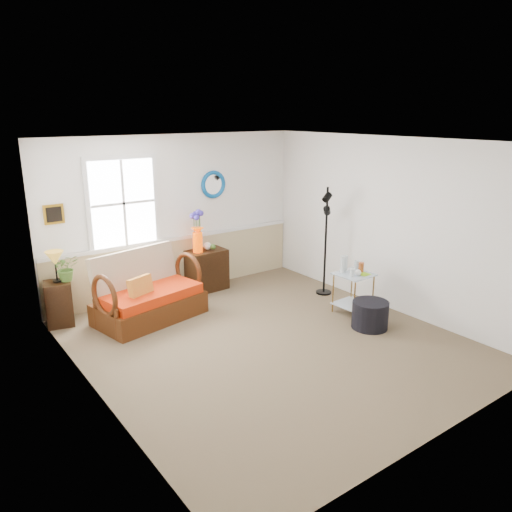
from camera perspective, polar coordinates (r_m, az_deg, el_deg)
floor at (r=6.69m, az=1.50°, el=-9.86°), size 4.50×5.00×0.01m
ceiling at (r=6.02m, az=1.68°, el=12.98°), size 4.50×5.00×0.01m
walls at (r=6.23m, az=1.58°, el=0.95°), size 4.51×5.01×2.60m
wainscot at (r=8.49m, az=-8.75°, el=-1.03°), size 4.46×0.02×0.90m
chair_rail at (r=8.35m, az=-8.86°, el=2.03°), size 4.46×0.04×0.06m
window at (r=7.85m, az=-14.92°, el=5.85°), size 1.14×0.06×1.44m
picture at (r=7.57m, az=-22.12°, el=4.44°), size 0.28×0.03×0.28m
mirror at (r=8.54m, az=-4.92°, el=8.15°), size 0.47×0.07×0.47m
loveseat at (r=7.40m, az=-12.16°, el=-3.46°), size 1.66×1.14×0.99m
throw_pillow at (r=7.22m, az=-13.00°, el=-3.83°), size 0.40×0.23×0.39m
lamp_stand at (r=7.62m, az=-21.59°, el=-5.07°), size 0.44×0.44×0.64m
table_lamp at (r=7.43m, az=-21.92°, el=-1.18°), size 0.30×0.30×0.45m
potted_plant at (r=7.49m, az=-20.86°, el=-1.58°), size 0.36×0.39×0.29m
cabinet at (r=8.52m, az=-5.64°, el=-1.59°), size 0.66×0.44×0.69m
flower_vase at (r=8.24m, az=-6.72°, el=2.78°), size 0.22×0.22×0.69m
side_table at (r=7.64m, az=11.02°, el=-4.22°), size 0.51×0.51×0.63m
tabletop_items at (r=7.54m, az=11.12°, el=-0.95°), size 0.45×0.45×0.25m
floor_lamp at (r=8.21m, az=7.96°, el=1.64°), size 0.31×0.31×1.79m
ottoman at (r=7.22m, az=12.91°, el=-6.56°), size 0.58×0.58×0.39m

